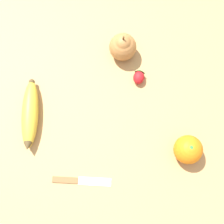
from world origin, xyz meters
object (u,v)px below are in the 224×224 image
at_px(orange, 188,150).
at_px(paring_knife, 79,181).
at_px(strawberry, 139,76).
at_px(banana, 30,114).
at_px(pear, 123,46).

xyz_separation_m(orange, paring_knife, (0.13, 0.27, -0.04)).
height_order(orange, strawberry, orange).
xyz_separation_m(orange, strawberry, (0.25, -0.05, -0.02)).
xyz_separation_m(banana, orange, (-0.36, -0.26, 0.02)).
bearing_deg(pear, orange, 168.63).
distance_m(banana, strawberry, 0.33).
height_order(banana, paring_knife, banana).
bearing_deg(strawberry, banana, 122.83).
height_order(banana, pear, pear).
bearing_deg(strawberry, pear, 42.20).
bearing_deg(paring_knife, pear, 165.56).
xyz_separation_m(pear, paring_knife, (-0.21, 0.34, -0.04)).
relative_size(orange, pear, 0.79).
bearing_deg(pear, paring_knife, 121.41).
bearing_deg(orange, paring_knife, 64.17).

